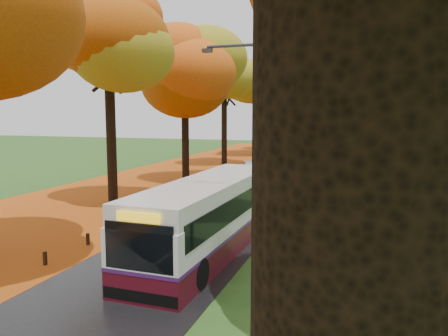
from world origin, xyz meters
The scene contains 14 objects.
road centered at (0.00, 25.00, 0.02)m, with size 6.50×90.00×0.04m, color black.
centre_line centered at (0.00, 25.00, 0.04)m, with size 0.12×90.00×0.01m, color silver.
leaf_verge centered at (-9.00, 25.00, 0.01)m, with size 12.00×90.00×0.02m, color #8A460C.
leaf_drift centered at (-3.05, 25.00, 0.04)m, with size 0.90×90.00×0.01m, color #BB4513.
trees_left centered at (-7.18, 27.06, 9.53)m, with size 9.20×74.00×13.88m.
trees_right centered at (7.19, 26.91, 9.69)m, with size 9.30×74.20×13.96m.
bollard_row centered at (-3.70, 4.70, 0.26)m, with size 0.11×23.51×0.52m.
streetlamp_near centered at (3.95, 8.00, 4.71)m, with size 2.45×0.18×8.00m.
streetlamp_mid centered at (3.95, 30.00, 4.71)m, with size 2.45×0.18×8.00m.
streetlamp_far centered at (3.95, 52.00, 4.71)m, with size 2.45×0.18×8.00m.
bus centered at (1.51, 9.46, 1.57)m, with size 2.79×11.13×2.91m.
car_white centered at (-2.35, 30.57, 0.74)m, with size 1.65×4.11×1.40m, color silver.
car_silver centered at (-2.23, 39.72, 0.80)m, with size 1.60×4.59×1.51m, color #A3A6AB.
car_dark centered at (-2.17, 41.50, 0.65)m, with size 1.72×4.23×1.23m, color black.
Camera 1 is at (7.50, -6.69, 5.62)m, focal length 35.00 mm.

